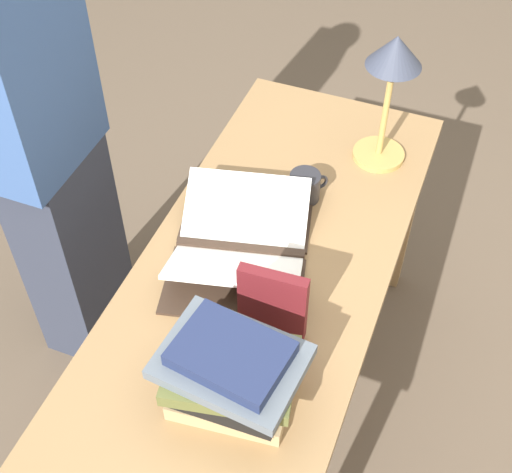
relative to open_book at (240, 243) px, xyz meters
name	(u,v)px	position (x,y,z in m)	size (l,w,h in m)	color
ground_plane	(264,408)	(0.01, 0.07, -0.78)	(12.00, 12.00, 0.00)	brown
reading_desk	(265,289)	(0.01, 0.07, -0.14)	(1.48, 0.62, 0.75)	#937047
open_book	(240,243)	(0.00, 0.00, 0.00)	(0.52, 0.44, 0.11)	#38281E
book_stack_tall	(232,373)	(0.40, 0.14, 0.06)	(0.25, 0.31, 0.19)	tan
book_standing_upright	(273,303)	(0.20, 0.16, 0.07)	(0.04, 0.16, 0.20)	maroon
reading_lamp	(392,71)	(-0.49, 0.24, 0.27)	(0.15, 0.15, 0.40)	tan
coffee_mug	(305,186)	(-0.25, 0.09, 0.01)	(0.09, 0.10, 0.08)	#28282D
person_reader	(46,152)	(-0.09, -0.62, 0.04)	(0.36, 0.21, 1.67)	#2D3342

